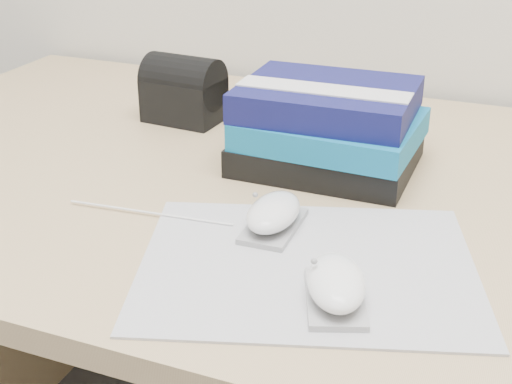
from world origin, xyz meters
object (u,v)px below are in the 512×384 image
at_px(mouse_rear, 274,214).
at_px(pouch, 184,90).
at_px(desk, 382,318).
at_px(book_stack, 328,127).
at_px(mouse_front, 336,285).

xyz_separation_m(mouse_rear, pouch, (-0.26, 0.29, 0.03)).
xyz_separation_m(desk, book_stack, (-0.09, -0.01, 0.29)).
distance_m(desk, pouch, 0.46).
height_order(desk, mouse_rear, mouse_rear).
height_order(mouse_rear, book_stack, book_stack).
bearing_deg(book_stack, desk, 7.57).
relative_size(book_stack, pouch, 1.93).
relative_size(desk, mouse_front, 14.39).
bearing_deg(pouch, book_stack, -19.46).
xyz_separation_m(desk, mouse_rear, (-0.09, -0.21, 0.26)).
relative_size(mouse_rear, book_stack, 0.42).
bearing_deg(pouch, mouse_rear, -48.36).
relative_size(mouse_rear, pouch, 0.81).
distance_m(mouse_front, pouch, 0.55).
relative_size(mouse_rear, mouse_front, 0.89).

